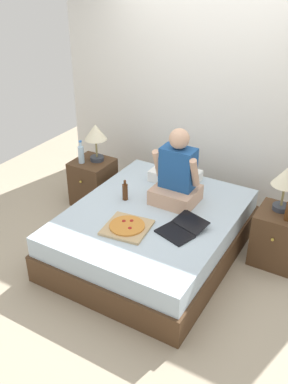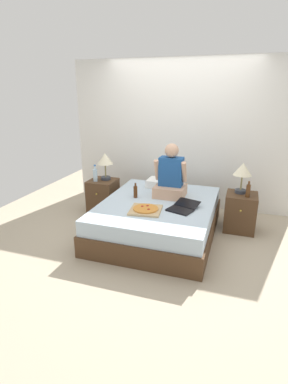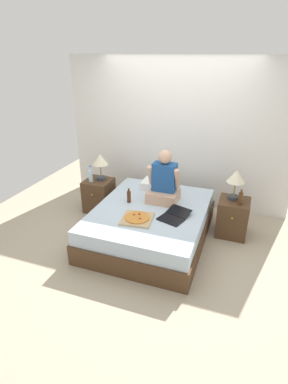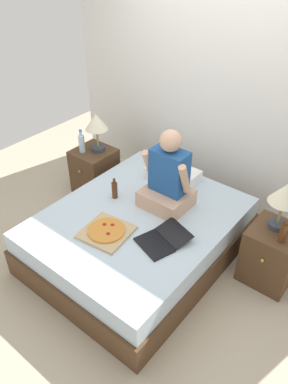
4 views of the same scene
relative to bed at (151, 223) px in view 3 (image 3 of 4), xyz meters
name	(u,v)px [view 3 (image 3 of 4)]	position (x,y,z in m)	size (l,w,h in m)	color
ground_plane	(150,237)	(0.00, 0.00, -0.24)	(5.88, 5.88, 0.00)	tan
wall_back	(176,134)	(0.00, 1.34, 1.01)	(3.88, 0.12, 2.50)	silver
bed	(151,223)	(0.00, 0.00, 0.00)	(1.58, 1.96, 0.49)	#4C331E
nightstand_left	(99,195)	(-1.12, 0.52, 0.04)	(0.44, 0.47, 0.56)	#4C331E
lamp_on_left_nightstand	(100,161)	(-1.08, 0.57, 0.64)	(0.26, 0.26, 0.45)	#333842
water_bottle	(91,175)	(-1.20, 0.43, 0.43)	(0.07, 0.07, 0.28)	silver
nightstand_right	(233,217)	(1.12, 0.52, 0.04)	(0.44, 0.47, 0.56)	#4C331E
lamp_on_right_nightstand	(236,178)	(1.09, 0.57, 0.64)	(0.26, 0.26, 0.45)	#333842
beer_bottle	(240,198)	(1.19, 0.42, 0.41)	(0.06, 0.06, 0.23)	#512D14
pillow	(158,185)	(-0.11, 0.70, 0.31)	(0.52, 0.34, 0.12)	white
person_seated	(164,183)	(0.10, 0.31, 0.54)	(0.47, 0.40, 0.78)	tan
laptop	(173,217)	(0.38, -0.17, 0.27)	(0.43, 0.49, 0.07)	black
pizza_box	(137,218)	(-0.06, -0.37, 0.27)	(0.45, 0.45, 0.05)	tan
beer_bottle_on_bed	(129,196)	(-0.37, 0.07, 0.34)	(0.06, 0.06, 0.22)	#4C2811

